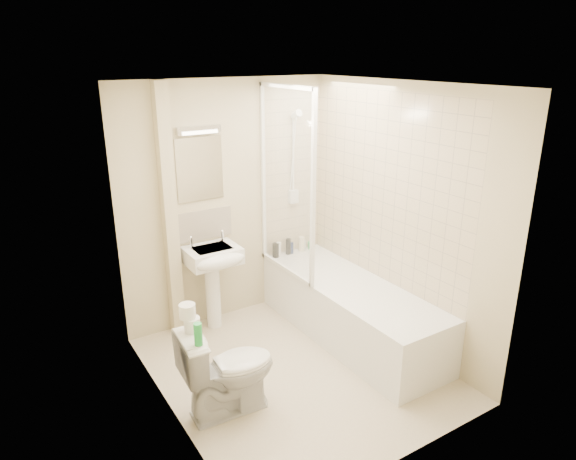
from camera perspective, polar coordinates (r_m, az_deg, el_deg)
floor at (r=4.64m, az=0.88°, el=-15.23°), size 2.50×2.50×0.00m
wall_back at (r=5.12m, az=-6.73°, el=2.96°), size 2.20×0.02×2.40m
wall_left at (r=3.64m, az=-13.75°, el=-4.39°), size 0.02×2.50×2.40m
wall_right at (r=4.74m, az=12.17°, el=1.32°), size 0.02×2.50×2.40m
ceiling at (r=3.83m, az=1.07°, el=15.89°), size 2.20×2.50×0.02m
tile_back at (r=5.40m, az=0.45°, el=6.43°), size 0.70×0.01×1.75m
tile_right at (r=4.81m, az=10.60°, el=4.48°), size 0.01×2.10×1.75m
pipe_boxing at (r=4.84m, az=-13.03°, el=1.63°), size 0.12×0.12×2.40m
splashback at (r=5.05m, az=-9.44°, el=0.59°), size 0.60×0.02×0.30m
mirror at (r=4.90m, az=-9.78°, el=6.68°), size 0.46×0.01×0.60m
strip_light at (r=4.82m, az=-9.92°, el=10.93°), size 0.42×0.07×0.07m
bathtub at (r=5.01m, az=6.91°, el=-8.69°), size 0.70×2.10×0.55m
shower_screen at (r=4.85m, az=-0.23°, el=5.25°), size 0.04×0.92×1.80m
shower_fixture at (r=5.34m, az=0.69°, el=7.60°), size 0.10×0.16×0.99m
pedestal_sink at (r=4.98m, az=-8.19°, el=-3.92°), size 0.50×0.47×0.97m
bottle_black_a at (r=5.45m, az=-1.38°, el=-2.26°), size 0.07×0.07×0.15m
bottle_white_a at (r=5.46m, az=-1.04°, el=-2.16°), size 0.05×0.05×0.16m
bottle_black_b at (r=5.52m, az=0.03°, el=-1.84°), size 0.05×0.05×0.17m
bottle_blue at (r=5.55m, az=0.38°, el=-2.00°), size 0.04×0.04×0.12m
bottle_cream at (r=5.61m, az=1.52°, el=-1.56°), size 0.06×0.06×0.16m
bottle_white_b at (r=5.63m, az=1.68°, el=-1.72°), size 0.06×0.06×0.12m
bottle_green at (r=5.69m, az=2.50°, el=-1.71°), size 0.06×0.06×0.08m
toilet at (r=4.02m, az=-6.67°, el=-15.11°), size 0.49×0.76×0.73m
toilet_roll_lower at (r=3.79m, az=-10.62°, el=-10.28°), size 0.12×0.12×0.10m
toilet_roll_upper at (r=3.75m, az=-11.12°, el=-8.83°), size 0.12×0.12×0.10m
green_bottle at (r=3.60m, az=-9.96°, el=-11.33°), size 0.06×0.06×0.16m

